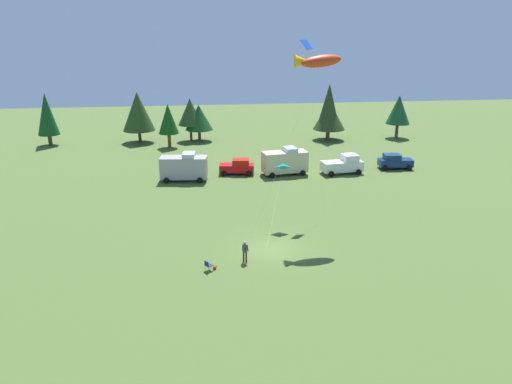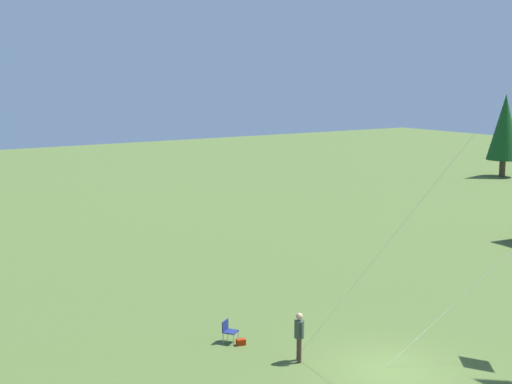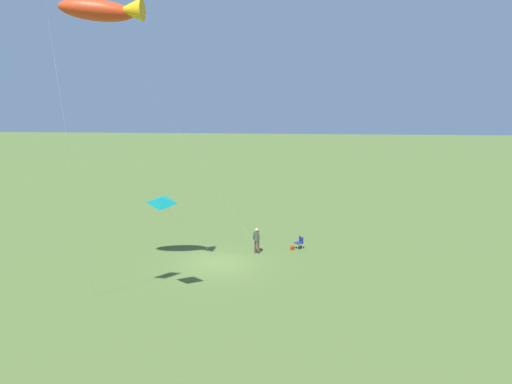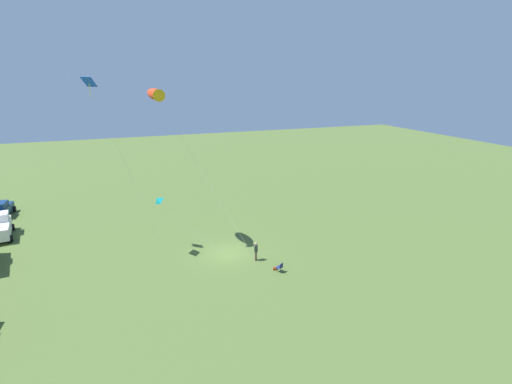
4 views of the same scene
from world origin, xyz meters
TOP-DOWN VIEW (x-y plane):
  - ground_plane at (0.00, 0.00)m, footprint 160.00×160.00m
  - person_kite_flyer at (-2.31, -2.11)m, footprint 0.53×0.46m
  - folding_chair at (-5.18, -3.23)m, footprint 0.67×0.67m
  - backpack_on_grass at (-4.68, -2.99)m, footprint 0.28×0.36m
  - car_navy_hatch at (19.43, 22.09)m, footprint 4.34×2.50m
  - kite_large_fish at (4.51, 4.94)m, footprint 9.43×7.86m
  - kite_delta_teal at (1.97, 5.83)m, footprint 2.90×6.24m
  - kite_diamond_blue at (4.89, 10.34)m, footprint 1.88×5.75m

SIDE VIEW (x-z plane):
  - ground_plane at x=0.00m, z-range 0.00..0.00m
  - backpack_on_grass at x=-4.68m, z-range 0.00..0.22m
  - folding_chair at x=-5.18m, z-range 0.08..0.90m
  - car_navy_hatch at x=19.43m, z-range 0.00..1.89m
  - person_kite_flyer at x=-2.31m, z-range 0.15..1.89m
  - kite_delta_teal at x=1.97m, z-range 2.50..8.27m
  - kite_large_fish at x=4.51m, z-range 6.93..22.14m
  - kite_diamond_blue at x=4.89m, z-range 7.16..23.28m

